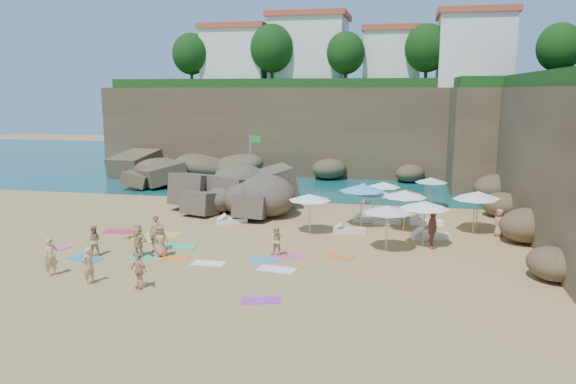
% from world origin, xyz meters
% --- Properties ---
extents(ground, '(120.00, 120.00, 0.00)m').
position_xyz_m(ground, '(0.00, 0.00, 0.00)').
color(ground, tan).
rests_on(ground, ground).
extents(seawater, '(120.00, 120.00, 0.00)m').
position_xyz_m(seawater, '(0.00, 30.00, 0.00)').
color(seawater, '#0C4751').
rests_on(seawater, ground).
extents(cliff_back, '(44.00, 8.00, 8.00)m').
position_xyz_m(cliff_back, '(2.00, 25.00, 4.00)').
color(cliff_back, brown).
rests_on(cliff_back, ground).
extents(cliff_corner, '(10.00, 12.00, 8.00)m').
position_xyz_m(cliff_corner, '(17.00, 20.00, 4.00)').
color(cliff_corner, brown).
rests_on(cliff_corner, ground).
extents(rock_promontory, '(12.00, 7.00, 2.00)m').
position_xyz_m(rock_promontory, '(-11.00, 16.00, 0.00)').
color(rock_promontory, brown).
rests_on(rock_promontory, ground).
extents(clifftop_buildings, '(28.48, 9.48, 7.00)m').
position_xyz_m(clifftop_buildings, '(2.96, 25.79, 11.24)').
color(clifftop_buildings, white).
rests_on(clifftop_buildings, cliff_back).
extents(clifftop_trees, '(35.60, 23.82, 4.40)m').
position_xyz_m(clifftop_trees, '(4.78, 19.52, 11.26)').
color(clifftop_trees, '#11380F').
rests_on(clifftop_trees, ground).
extents(marina_masts, '(3.10, 0.10, 6.00)m').
position_xyz_m(marina_masts, '(-16.50, 30.00, 3.00)').
color(marina_masts, white).
rests_on(marina_masts, ground).
extents(rock_outcrop, '(8.14, 6.79, 2.86)m').
position_xyz_m(rock_outcrop, '(-2.90, 5.47, 0.00)').
color(rock_outcrop, brown).
rests_on(rock_outcrop, ground).
extents(flag_pole, '(0.88, 0.15, 4.54)m').
position_xyz_m(flag_pole, '(-2.81, 12.59, 2.90)').
color(flag_pole, silver).
rests_on(flag_pole, ground).
extents(parasol_0, '(2.24, 2.24, 2.12)m').
position_xyz_m(parasol_0, '(6.85, 4.32, 1.95)').
color(parasol_0, silver).
rests_on(parasol_0, ground).
extents(parasol_1, '(2.17, 2.17, 2.05)m').
position_xyz_m(parasol_1, '(10.32, 9.98, 1.88)').
color(parasol_1, silver).
rests_on(parasol_1, ground).
extents(parasol_2, '(2.40, 2.40, 2.27)m').
position_xyz_m(parasol_2, '(12.41, 3.46, 2.09)').
color(parasol_2, silver).
rests_on(parasol_2, ground).
extents(parasol_3, '(2.44, 2.44, 2.30)m').
position_xyz_m(parasol_3, '(8.63, 3.18, 2.11)').
color(parasol_3, silver).
rests_on(parasol_3, ground).
extents(parasol_4, '(2.38, 2.38, 2.25)m').
position_xyz_m(parasol_4, '(12.64, 4.07, 2.06)').
color(parasol_4, silver).
rests_on(parasol_4, ground).
extents(parasol_5, '(2.14, 2.14, 2.02)m').
position_xyz_m(parasol_5, '(7.28, 7.64, 1.85)').
color(parasol_5, silver).
rests_on(parasol_5, ground).
extents(parasol_6, '(2.18, 2.18, 2.06)m').
position_xyz_m(parasol_6, '(8.64, 4.93, 1.89)').
color(parasol_6, silver).
rests_on(parasol_6, ground).
extents(parasol_8, '(2.48, 2.48, 2.34)m').
position_xyz_m(parasol_8, '(9.62, 0.15, 2.15)').
color(parasol_8, silver).
rests_on(parasol_8, ground).
extents(parasol_9, '(2.34, 2.34, 2.21)m').
position_xyz_m(parasol_9, '(3.53, 1.56, 2.03)').
color(parasol_9, silver).
rests_on(parasol_9, ground).
extents(parasol_10, '(2.63, 2.63, 2.49)m').
position_xyz_m(parasol_10, '(6.19, 3.73, 2.28)').
color(parasol_10, silver).
rests_on(parasol_10, ground).
extents(parasol_11, '(2.42, 2.42, 2.29)m').
position_xyz_m(parasol_11, '(7.82, -1.04, 2.10)').
color(parasol_11, silver).
rests_on(parasol_11, ground).
extents(lounger_0, '(1.83, 1.35, 0.27)m').
position_xyz_m(lounger_0, '(-1.41, 2.98, 0.14)').
color(lounger_0, white).
rests_on(lounger_0, ground).
extents(lounger_1, '(1.95, 0.81, 0.30)m').
position_xyz_m(lounger_1, '(9.93, 4.86, 0.15)').
color(lounger_1, white).
rests_on(lounger_1, ground).
extents(lounger_2, '(1.75, 0.91, 0.26)m').
position_xyz_m(lounger_2, '(7.63, 4.60, 0.13)').
color(lounger_2, silver).
rests_on(lounger_2, ground).
extents(lounger_3, '(1.85, 0.87, 0.28)m').
position_xyz_m(lounger_3, '(5.69, 2.04, 0.14)').
color(lounger_3, silver).
rests_on(lounger_3, ground).
extents(lounger_4, '(1.75, 0.90, 0.26)m').
position_xyz_m(lounger_4, '(6.46, 4.80, 0.13)').
color(lounger_4, silver).
rests_on(lounger_4, ground).
extents(lounger_5, '(2.08, 1.16, 0.31)m').
position_xyz_m(lounger_5, '(10.04, 1.64, 0.15)').
color(lounger_5, silver).
rests_on(lounger_5, ground).
extents(towel_0, '(1.86, 1.29, 0.03)m').
position_xyz_m(towel_0, '(-5.98, -5.38, 0.01)').
color(towel_0, '#2486C4').
rests_on(towel_0, ground).
extents(towel_1, '(1.81, 1.21, 0.03)m').
position_xyz_m(towel_1, '(-8.64, -3.96, 0.01)').
color(towel_1, '#D75383').
rests_on(towel_1, ground).
extents(towel_2, '(1.60, 1.01, 0.03)m').
position_xyz_m(towel_2, '(-1.99, -4.43, 0.01)').
color(towel_2, orange).
rests_on(towel_2, ground).
extents(towel_3, '(1.67, 1.05, 0.03)m').
position_xyz_m(towel_3, '(-3.36, -4.61, 0.01)').
color(towel_3, '#35BC75').
rests_on(towel_3, ground).
extents(towel_4, '(1.68, 1.14, 0.03)m').
position_xyz_m(towel_4, '(-4.86, -1.55, 0.01)').
color(towel_4, yellow).
rests_on(towel_4, ground).
extents(towel_5, '(1.52, 0.79, 0.03)m').
position_xyz_m(towel_5, '(-0.04, -4.86, 0.01)').
color(towel_5, white).
rests_on(towel_5, ground).
extents(towel_6, '(1.61, 1.12, 0.03)m').
position_xyz_m(towel_6, '(3.47, -8.81, 0.01)').
color(towel_6, purple).
rests_on(towel_6, ground).
extents(towel_7, '(2.04, 1.28, 0.03)m').
position_xyz_m(towel_7, '(-6.85, -0.37, 0.02)').
color(towel_7, '#DC264D').
rests_on(towel_7, ground).
extents(towel_8, '(1.66, 1.19, 0.03)m').
position_xyz_m(towel_8, '(2.35, -3.81, 0.01)').
color(towel_8, '#298FDC').
rests_on(towel_8, ground).
extents(towel_9, '(1.76, 1.34, 0.03)m').
position_xyz_m(towel_9, '(3.34, -3.06, 0.01)').
color(towel_9, '#CF5081').
rests_on(towel_9, ground).
extents(towel_10, '(1.61, 1.14, 0.03)m').
position_xyz_m(towel_10, '(5.66, -2.66, 0.01)').
color(towel_10, orange).
rests_on(towel_10, ground).
extents(towel_11, '(1.91, 0.99, 0.03)m').
position_xyz_m(towel_11, '(-2.55, -2.47, 0.02)').
color(towel_11, '#38C475').
rests_on(towel_11, ground).
extents(towel_12, '(1.99, 1.18, 0.03)m').
position_xyz_m(towel_12, '(-4.32, -0.38, 0.02)').
color(towel_12, yellow).
rests_on(towel_12, ground).
extents(towel_13, '(1.78, 1.07, 0.03)m').
position_xyz_m(towel_13, '(3.21, -5.07, 0.01)').
color(towel_13, white).
rests_on(towel_13, ground).
extents(person_stand_0, '(0.67, 0.72, 1.65)m').
position_xyz_m(person_stand_0, '(-6.02, -7.86, 0.82)').
color(person_stand_0, tan).
rests_on(person_stand_0, ground).
extents(person_stand_1, '(0.87, 0.78, 1.49)m').
position_xyz_m(person_stand_1, '(-5.84, -4.81, 0.75)').
color(person_stand_1, tan).
rests_on(person_stand_1, ground).
extents(person_stand_2, '(0.99, 0.51, 1.46)m').
position_xyz_m(person_stand_2, '(5.80, 10.11, 0.73)').
color(person_stand_2, '#D8AD7B').
rests_on(person_stand_2, ground).
extents(person_stand_3, '(0.88, 1.22, 1.92)m').
position_xyz_m(person_stand_3, '(10.04, -0.14, 0.96)').
color(person_stand_3, '#9A5A4D').
rests_on(person_stand_3, ground).
extents(person_stand_4, '(0.70, 0.84, 1.52)m').
position_xyz_m(person_stand_4, '(13.67, 2.99, 0.76)').
color(person_stand_4, tan).
rests_on(person_stand_4, ground).
extents(person_stand_5, '(1.51, 0.47, 1.62)m').
position_xyz_m(person_stand_5, '(-2.07, 10.25, 0.81)').
color(person_stand_5, '#B9745C').
rests_on(person_stand_5, ground).
extents(person_stand_6, '(0.55, 0.66, 1.55)m').
position_xyz_m(person_stand_6, '(-3.92, -8.44, 0.77)').
color(person_stand_6, tan).
rests_on(person_stand_6, ground).
extents(person_lie_1, '(1.31, 1.64, 0.35)m').
position_xyz_m(person_lie_1, '(-1.64, -8.52, 0.17)').
color(person_lie_1, '#E8A184').
rests_on(person_lie_1, ground).
extents(person_lie_2, '(0.97, 1.58, 0.40)m').
position_xyz_m(person_lie_2, '(-2.60, -4.32, 0.20)').
color(person_lie_2, '#AA8355').
rests_on(person_lie_2, ground).
extents(person_lie_3, '(1.84, 1.91, 0.41)m').
position_xyz_m(person_lie_3, '(-3.69, -4.53, 0.20)').
color(person_lie_3, tan).
rests_on(person_lie_3, ground).
extents(person_lie_4, '(0.96, 1.91, 0.44)m').
position_xyz_m(person_lie_4, '(-3.19, -3.58, 0.22)').
color(person_lie_4, '#A87354').
rests_on(person_lie_4, ground).
extents(person_lie_5, '(0.93, 1.52, 0.54)m').
position_xyz_m(person_lie_5, '(2.77, -3.15, 0.27)').
color(person_lie_5, '#E1B680').
rests_on(person_lie_5, ground).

